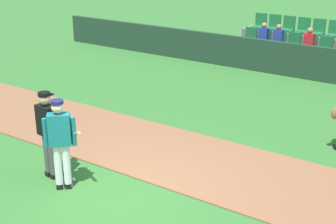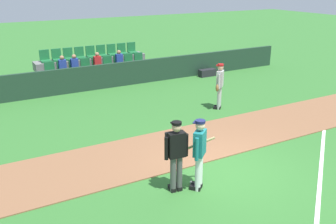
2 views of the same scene
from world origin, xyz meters
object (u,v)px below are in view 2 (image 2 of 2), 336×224
object	(u,v)px
umpire_home_plate	(176,152)
runner_grey_jersey	(220,85)
baseball	(191,182)
equipment_bag	(207,73)
batter_teal_jersey	(199,152)

from	to	relation	value
umpire_home_plate	runner_grey_jersey	world-z (taller)	same
runner_grey_jersey	baseball	size ratio (longest dim) A/B	23.78
baseball	equipment_bag	bearing A→B (deg)	53.09
baseball	equipment_bag	world-z (taller)	equipment_bag
batter_teal_jersey	runner_grey_jersey	bearing A→B (deg)	48.91
batter_teal_jersey	equipment_bag	size ratio (longest dim) A/B	1.96
batter_teal_jersey	umpire_home_plate	distance (m)	0.55
umpire_home_plate	baseball	bearing A→B (deg)	9.09
batter_teal_jersey	baseball	bearing A→B (deg)	96.47
baseball	equipment_bag	size ratio (longest dim) A/B	0.08
runner_grey_jersey	baseball	bearing A→B (deg)	-133.04
umpire_home_plate	equipment_bag	size ratio (longest dim) A/B	1.96
umpire_home_plate	baseball	distance (m)	1.08
baseball	equipment_bag	xyz separation A→B (m)	(6.55, 8.72, 0.14)
batter_teal_jersey	umpire_home_plate	xyz separation A→B (m)	(-0.52, 0.19, 0.03)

